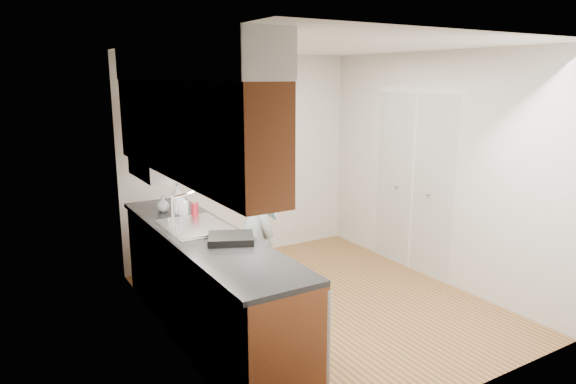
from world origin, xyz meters
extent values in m
plane|color=#A36B3D|center=(0.00, 0.00, 0.00)|extent=(3.50, 3.50, 0.00)
plane|color=white|center=(0.00, 0.00, 2.50)|extent=(3.50, 3.50, 0.00)
cube|color=silver|center=(-1.50, 0.00, 1.25)|extent=(0.02, 3.50, 2.50)
cube|color=silver|center=(1.50, 0.00, 1.25)|extent=(0.02, 3.50, 2.50)
cube|color=silver|center=(0.00, 1.75, 1.25)|extent=(3.00, 0.02, 2.50)
cube|color=brown|center=(-1.20, 0.00, 0.45)|extent=(0.60, 2.80, 0.90)
cube|color=black|center=(-1.21, 0.00, 0.92)|extent=(0.63, 2.80, 0.04)
cube|color=#B2B2B7|center=(-1.20, 0.20, 0.89)|extent=(0.48, 0.68, 0.14)
cube|color=#B2B2B7|center=(-1.20, 0.20, 0.94)|extent=(0.52, 0.72, 0.01)
cube|color=#B2B2B7|center=(-0.91, -1.10, 0.47)|extent=(0.03, 0.60, 0.80)
cube|color=brown|center=(-1.33, 0.00, 1.83)|extent=(0.33, 2.80, 0.75)
cube|color=silver|center=(-1.33, 0.00, 2.35)|extent=(0.35, 2.80, 0.30)
cube|color=#A5A5AA|center=(-1.27, 0.85, 1.37)|extent=(0.46, 0.75, 0.16)
cube|color=silver|center=(1.49, 0.30, 1.02)|extent=(0.02, 1.22, 2.05)
cube|color=#59595B|center=(-0.63, 0.16, 0.01)|extent=(0.84, 1.06, 0.02)
imported|color=#8AA2A8|center=(-0.63, 0.16, 0.97)|extent=(0.58, 0.75, 1.91)
imported|color=white|center=(-1.19, 0.70, 1.09)|extent=(0.13, 0.13, 0.30)
imported|color=white|center=(-1.15, 0.65, 1.03)|extent=(0.11, 0.12, 0.19)
imported|color=white|center=(-1.28, 0.87, 1.02)|extent=(0.17, 0.17, 0.16)
cylinder|color=maroon|center=(-1.08, 0.53, 1.00)|extent=(0.08, 0.08, 0.13)
cylinder|color=#A5A5AA|center=(-1.13, 0.72, 1.00)|extent=(0.09, 0.09, 0.12)
cube|color=black|center=(-1.11, -0.34, 0.97)|extent=(0.45, 0.42, 0.06)
camera|label=1|loc=(-2.74, -3.92, 2.22)|focal=32.00mm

